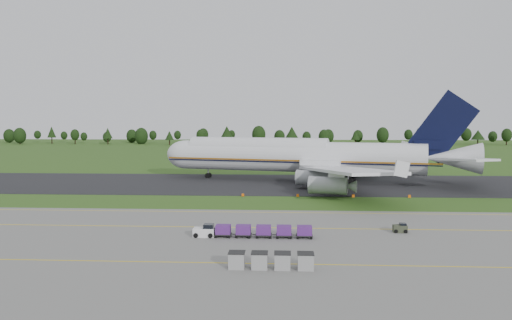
# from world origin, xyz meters

# --- Properties ---
(ground) EXTENTS (600.00, 600.00, 0.00)m
(ground) POSITION_xyz_m (0.00, 0.00, 0.00)
(ground) COLOR #2C4F17
(ground) RESTS_ON ground
(apron) EXTENTS (300.00, 52.00, 0.06)m
(apron) POSITION_xyz_m (0.00, -34.00, 0.03)
(apron) COLOR slate
(apron) RESTS_ON ground
(taxiway) EXTENTS (300.00, 40.00, 0.08)m
(taxiway) POSITION_xyz_m (0.00, 28.00, 0.04)
(taxiway) COLOR black
(taxiway) RESTS_ON ground
(apron_markings) EXTENTS (300.00, 30.20, 0.01)m
(apron_markings) POSITION_xyz_m (0.00, -26.98, 0.06)
(apron_markings) COLOR yellow
(apron_markings) RESTS_ON apron
(tree_line) EXTENTS (522.99, 23.79, 11.65)m
(tree_line) POSITION_xyz_m (5.05, 220.01, 6.24)
(tree_line) COLOR black
(tree_line) RESTS_ON ground
(aircraft) EXTENTS (80.57, 76.05, 22.54)m
(aircraft) POSITION_xyz_m (11.50, 33.13, 6.44)
(aircraft) COLOR silver
(aircraft) RESTS_ON ground
(baggage_train) EXTENTS (15.82, 1.68, 1.61)m
(baggage_train) POSITION_xyz_m (2.10, -27.98, 0.93)
(baggage_train) COLOR silver
(baggage_train) RESTS_ON apron
(utility_cart) EXTENTS (1.87, 1.31, 1.03)m
(utility_cart) POSITION_xyz_m (22.49, -23.95, 0.56)
(utility_cart) COLOR #333928
(utility_cart) RESTS_ON apron
(uld_row) EXTENTS (8.94, 1.74, 1.72)m
(uld_row) POSITION_xyz_m (5.10, -41.78, 0.93)
(uld_row) COLOR gray
(uld_row) RESTS_ON apron
(edge_markers) EXTENTS (33.96, 0.30, 0.60)m
(edge_markers) POSITION_xyz_m (14.84, 7.50, 0.27)
(edge_markers) COLOR #ED6007
(edge_markers) RESTS_ON ground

